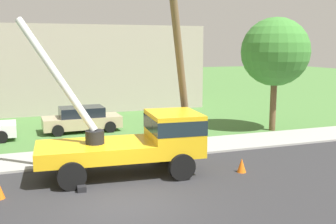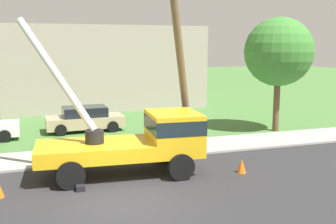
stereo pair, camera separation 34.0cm
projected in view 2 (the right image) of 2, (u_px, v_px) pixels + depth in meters
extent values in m
plane|color=#477538|center=(78.00, 129.00, 24.01)|extent=(120.00, 120.00, 0.00)
cube|color=#2B2B2D|center=(121.00, 204.00, 12.79)|extent=(80.00, 8.97, 0.01)
cube|color=#9E9E99|center=(94.00, 155.00, 18.29)|extent=(80.00, 2.81, 0.10)
cube|color=gold|center=(94.00, 150.00, 15.27)|extent=(4.47, 2.72, 0.55)
cube|color=gold|center=(174.00, 132.00, 15.94)|extent=(2.08, 2.54, 1.60)
cube|color=#19232D|center=(174.00, 124.00, 15.88)|extent=(2.10, 2.56, 0.56)
cylinder|color=black|center=(95.00, 137.00, 15.19)|extent=(0.70, 0.70, 0.50)
cylinder|color=silver|center=(57.00, 75.00, 15.13)|extent=(2.79, 1.85, 4.26)
cube|color=black|center=(81.00, 188.00, 13.89)|extent=(0.32, 0.32, 0.20)
cube|color=black|center=(78.00, 164.00, 16.66)|extent=(0.32, 0.32, 0.20)
cylinder|color=black|center=(181.00, 167.00, 14.95)|extent=(1.00, 0.30, 1.00)
cylinder|color=black|center=(165.00, 151.00, 17.25)|extent=(1.00, 0.30, 1.00)
cylinder|color=black|center=(71.00, 175.00, 13.99)|extent=(1.00, 0.30, 1.00)
cylinder|color=black|center=(70.00, 157.00, 16.28)|extent=(1.00, 0.30, 1.00)
cylinder|color=brown|center=(181.00, 60.00, 17.27)|extent=(2.18, 2.26, 8.73)
cone|color=orange|center=(242.00, 166.00, 15.84)|extent=(0.36, 0.36, 0.56)
cylinder|color=black|center=(4.00, 136.00, 20.80)|extent=(0.64, 0.22, 0.64)
cylinder|color=black|center=(6.00, 129.00, 22.47)|extent=(0.64, 0.22, 0.64)
cube|color=tan|center=(85.00, 122.00, 23.55)|extent=(4.43, 1.88, 0.65)
cube|color=black|center=(85.00, 111.00, 23.45)|extent=(2.49, 1.70, 0.55)
cylinder|color=black|center=(113.00, 127.00, 23.23)|extent=(0.64, 0.22, 0.64)
cylinder|color=black|center=(107.00, 121.00, 24.90)|extent=(0.64, 0.22, 0.64)
cylinder|color=black|center=(61.00, 130.00, 22.26)|extent=(0.64, 0.22, 0.64)
cylinder|color=black|center=(58.00, 124.00, 23.94)|extent=(0.64, 0.22, 0.64)
cylinder|color=brown|center=(277.00, 94.00, 23.31)|extent=(0.36, 0.36, 4.26)
sphere|color=#3D7F33|center=(279.00, 52.00, 22.91)|extent=(3.90, 3.90, 3.90)
cube|color=#A5998C|center=(87.00, 67.00, 31.98)|extent=(18.00, 6.00, 6.40)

